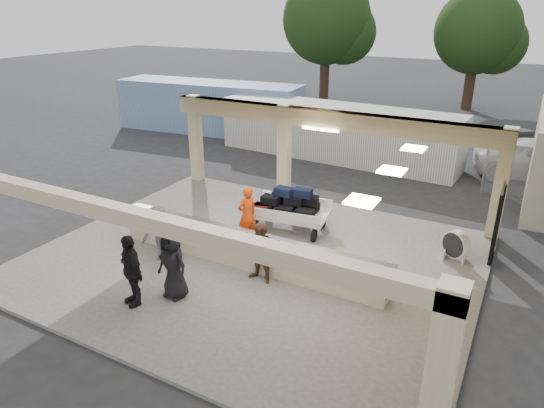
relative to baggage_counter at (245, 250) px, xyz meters
The scene contains 15 objects.
ground 0.77m from the baggage_counter, 90.00° to the left, with size 120.00×120.00×0.00m, color #262628.
pavilion 1.41m from the baggage_counter, 79.65° to the left, with size 12.01×10.00×3.55m.
baggage_counter is the anchor object (origin of this frame).
luggage_cart 2.67m from the baggage_counter, 90.59° to the left, with size 2.59×1.81×1.41m.
drum_fan 5.91m from the baggage_counter, 31.72° to the left, with size 0.82×0.65×0.89m.
baggage_handler 1.57m from the baggage_counter, 118.79° to the left, with size 0.64×0.35×1.75m, color #E23D0B.
passenger_a 1.01m from the baggage_counter, 31.70° to the right, with size 0.80×0.35×1.64m, color brown.
passenger_b 3.19m from the baggage_counter, 116.34° to the right, with size 1.06×0.39×1.81m, color black.
passenger_c 2.41m from the baggage_counter, 160.09° to the right, with size 1.05×0.37×1.62m, color #4D4D52.
passenger_d 2.28m from the baggage_counter, 109.04° to the right, with size 0.87×0.36×1.78m, color black.
car_dark 15.95m from the baggage_counter, 67.29° to the left, with size 1.44×4.07×1.36m, color black.
container_white 11.30m from the baggage_counter, 98.99° to the left, with size 11.52×2.30×2.50m, color white.
container_blue 16.21m from the baggage_counter, 128.64° to the left, with size 10.76×2.58×2.80m, color #7FA3CB.
tree_left 26.31m from the baggage_counter, 107.30° to the left, with size 6.60×6.30×9.00m.
tree_mid 27.11m from the baggage_counter, 85.03° to the left, with size 6.00×5.60×8.00m.
Camera 1 is at (6.27, -10.49, 6.78)m, focal length 32.00 mm.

